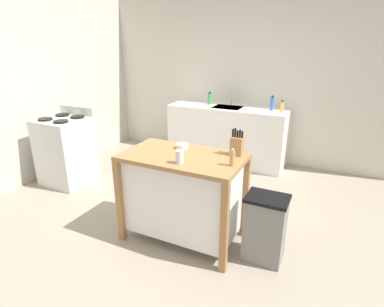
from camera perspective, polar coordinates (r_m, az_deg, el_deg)
The scene contains 15 objects.
ground_plane at distance 3.38m, azimuth -3.12°, elevation -13.62°, with size 5.91×5.91×0.00m, color gray.
wall_back at distance 5.13m, azimuth 10.30°, elevation 13.33°, with size 4.91×0.10×2.60m, color beige.
wall_left at distance 5.15m, azimuth -23.22°, elevation 12.10°, with size 0.10×3.05×2.60m, color beige.
kitchen_island at distance 3.00m, azimuth -1.68°, elevation -7.30°, with size 1.13×0.65×0.89m.
knife_block at distance 2.84m, azimuth 8.33°, elevation 1.51°, with size 0.11×0.09×0.25m.
bowl_stoneware_deep at distance 3.02m, azimuth -1.84°, elevation 1.42°, with size 0.12×0.12×0.04m.
drinking_cup at distance 2.63m, azimuth -2.34°, elevation -0.64°, with size 0.07×0.07×0.12m.
pepper_grinder at distance 2.59m, azimuth 7.48°, elevation -0.77°, with size 0.04×0.04×0.16m.
trash_bin at distance 2.87m, azimuth 13.37°, elevation -13.36°, with size 0.36×0.28×0.63m.
sink_counter at distance 5.02m, azimuth 6.49°, elevation 3.53°, with size 1.87×0.60×0.91m.
sink_faucet at distance 5.02m, azimuth 7.29°, elevation 10.10°, with size 0.02×0.02×0.22m.
bottle_spray_cleaner at distance 4.66m, azimuth 16.34°, elevation 8.30°, with size 0.05×0.05×0.18m.
bottle_hand_soap at distance 5.07m, azimuth 3.28°, elevation 10.13°, with size 0.06×0.06×0.20m.
bottle_dish_soap at distance 4.76m, azimuth 14.62°, elevation 8.97°, with size 0.06×0.06×0.22m.
stove at distance 4.56m, azimuth -22.26°, elevation 0.51°, with size 0.60×0.60×1.03m.
Camera 1 is at (1.39, -2.45, 1.87)m, focal length 28.75 mm.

